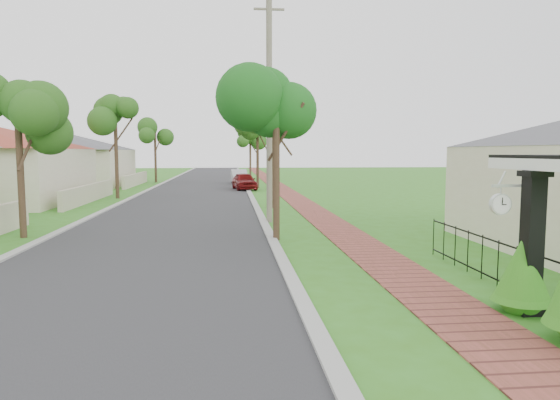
{
  "coord_description": "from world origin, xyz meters",
  "views": [
    {
      "loc": [
        -0.68,
        -9.09,
        2.84
      ],
      "look_at": [
        0.7,
        4.62,
        1.5
      ],
      "focal_mm": 32.0,
      "sensor_mm": 36.0,
      "label": 1
    }
  ],
  "objects_px": {
    "parked_car_red": "(244,181)",
    "near_tree": "(276,100)",
    "porch_post": "(531,250)",
    "parked_car_white": "(239,177)",
    "utility_pole": "(269,111)",
    "station_clock": "(501,202)"
  },
  "relations": [
    {
      "from": "porch_post",
      "to": "parked_car_white",
      "type": "distance_m",
      "value": 36.34
    },
    {
      "from": "parked_car_white",
      "to": "near_tree",
      "type": "bearing_deg",
      "value": -92.09
    },
    {
      "from": "porch_post",
      "to": "parked_car_white",
      "type": "xyz_separation_m",
      "value": [
        -4.4,
        36.07,
        -0.49
      ]
    },
    {
      "from": "near_tree",
      "to": "utility_pole",
      "type": "xyz_separation_m",
      "value": [
        0.1,
        4.09,
        -0.03
      ]
    },
    {
      "from": "porch_post",
      "to": "near_tree",
      "type": "xyz_separation_m",
      "value": [
        -3.75,
        7.75,
        3.35
      ]
    },
    {
      "from": "utility_pole",
      "to": "near_tree",
      "type": "bearing_deg",
      "value": -91.4
    },
    {
      "from": "parked_car_red",
      "to": "near_tree",
      "type": "distance_m",
      "value": 21.81
    },
    {
      "from": "porch_post",
      "to": "utility_pole",
      "type": "bearing_deg",
      "value": 107.14
    },
    {
      "from": "porch_post",
      "to": "station_clock",
      "type": "relative_size",
      "value": 3.86
    },
    {
      "from": "parked_car_white",
      "to": "near_tree",
      "type": "height_order",
      "value": "near_tree"
    },
    {
      "from": "station_clock",
      "to": "near_tree",
      "type": "bearing_deg",
      "value": 113.24
    },
    {
      "from": "parked_car_red",
      "to": "parked_car_white",
      "type": "relative_size",
      "value": 0.98
    },
    {
      "from": "parked_car_red",
      "to": "near_tree",
      "type": "height_order",
      "value": "near_tree"
    },
    {
      "from": "near_tree",
      "to": "utility_pole",
      "type": "distance_m",
      "value": 4.09
    },
    {
      "from": "utility_pole",
      "to": "porch_post",
      "type": "bearing_deg",
      "value": -72.86
    },
    {
      "from": "near_tree",
      "to": "porch_post",
      "type": "bearing_deg",
      "value": -64.17
    },
    {
      "from": "near_tree",
      "to": "utility_pole",
      "type": "bearing_deg",
      "value": 88.6
    },
    {
      "from": "porch_post",
      "to": "parked_car_red",
      "type": "distance_m",
      "value": 29.51
    },
    {
      "from": "porch_post",
      "to": "near_tree",
      "type": "height_order",
      "value": "near_tree"
    },
    {
      "from": "parked_car_red",
      "to": "utility_pole",
      "type": "relative_size",
      "value": 0.43
    },
    {
      "from": "porch_post",
      "to": "utility_pole",
      "type": "xyz_separation_m",
      "value": [
        -3.65,
        11.84,
        3.32
      ]
    },
    {
      "from": "parked_car_white",
      "to": "utility_pole",
      "type": "bearing_deg",
      "value": -91.63
    }
  ]
}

